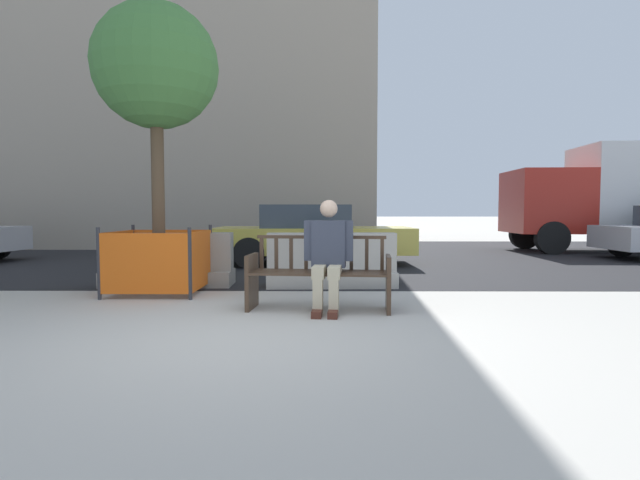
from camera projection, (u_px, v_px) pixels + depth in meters
The scene contains 10 objects.
ground_plane at pixel (235, 337), 4.66m from camera, with size 200.00×200.00×0.00m, color #B7B2A8.
street_asphalt at pixel (293, 255), 13.35m from camera, with size 120.00×12.00×0.01m, color black.
street_bench at pixel (319, 277), 5.97m from camera, with size 1.73×0.68×0.88m.
seated_person at pixel (328, 253), 5.88m from camera, with size 0.59×0.75×1.31m.
jersey_barrier_centre at pixel (332, 265), 7.80m from camera, with size 2.02×0.75×0.84m.
jersey_barrier_left at pixel (169, 264), 7.88m from camera, with size 2.02×0.74×0.84m.
street_tree at pixel (156, 68), 7.06m from camera, with size 1.76×1.76×4.12m.
construction_fence at pixel (159, 259), 7.22m from camera, with size 1.26×1.26×0.97m.
car_taxi_near at pixel (312, 235), 11.05m from camera, with size 4.35×1.96×1.32m.
delivery_truck at pixel (637, 193), 14.37m from camera, with size 6.87×2.53×3.05m.
Camera 1 is at (0.83, -4.59, 1.18)m, focal length 28.00 mm.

